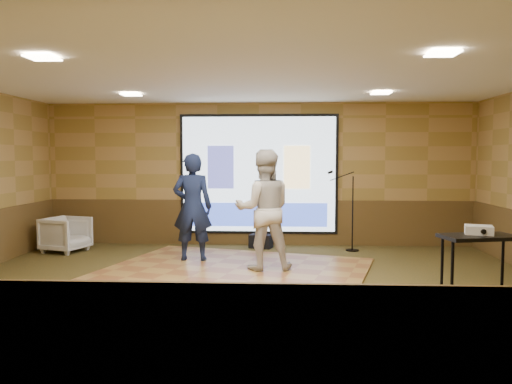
{
  "coord_description": "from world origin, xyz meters",
  "views": [
    {
      "loc": [
        0.47,
        -7.03,
        1.86
      ],
      "look_at": [
        0.07,
        0.96,
        1.3
      ],
      "focal_mm": 35.0,
      "sensor_mm": 36.0,
      "label": 1
    }
  ],
  "objects_px": {
    "player_right": "(264,210)",
    "projector": "(479,230)",
    "player_left": "(192,207)",
    "banquet_chair": "(66,234)",
    "projector_screen": "(259,176)",
    "duffel_bag": "(261,241)",
    "mic_stand": "(350,226)",
    "dance_floor": "(235,270)",
    "av_table": "(478,258)"
  },
  "relations": [
    {
      "from": "player_right",
      "to": "projector",
      "type": "relative_size",
      "value": 6.19
    },
    {
      "from": "player_left",
      "to": "banquet_chair",
      "type": "bearing_deg",
      "value": -18.51
    },
    {
      "from": "projector_screen",
      "to": "player_left",
      "type": "bearing_deg",
      "value": -121.96
    },
    {
      "from": "banquet_chair",
      "to": "duffel_bag",
      "type": "height_order",
      "value": "banquet_chair"
    },
    {
      "from": "projector",
      "to": "mic_stand",
      "type": "xyz_separation_m",
      "value": [
        -1.04,
        3.76,
        -0.48
      ]
    },
    {
      "from": "projector_screen",
      "to": "banquet_chair",
      "type": "bearing_deg",
      "value": -165.63
    },
    {
      "from": "dance_floor",
      "to": "projector",
      "type": "bearing_deg",
      "value": -31.09
    },
    {
      "from": "projector_screen",
      "to": "av_table",
      "type": "relative_size",
      "value": 3.59
    },
    {
      "from": "projector_screen",
      "to": "duffel_bag",
      "type": "bearing_deg",
      "value": -79.46
    },
    {
      "from": "player_left",
      "to": "banquet_chair",
      "type": "height_order",
      "value": "player_left"
    },
    {
      "from": "player_right",
      "to": "av_table",
      "type": "relative_size",
      "value": 2.12
    },
    {
      "from": "player_left",
      "to": "banquet_chair",
      "type": "distance_m",
      "value": 2.84
    },
    {
      "from": "dance_floor",
      "to": "av_table",
      "type": "bearing_deg",
      "value": -32.09
    },
    {
      "from": "dance_floor",
      "to": "banquet_chair",
      "type": "xyz_separation_m",
      "value": [
        -3.48,
        1.46,
        0.33
      ]
    },
    {
      "from": "dance_floor",
      "to": "player_right",
      "type": "relative_size",
      "value": 2.12
    },
    {
      "from": "player_right",
      "to": "mic_stand",
      "type": "bearing_deg",
      "value": -138.57
    },
    {
      "from": "mic_stand",
      "to": "player_right",
      "type": "bearing_deg",
      "value": -111.1
    },
    {
      "from": "player_left",
      "to": "projector",
      "type": "bearing_deg",
      "value": 145.25
    },
    {
      "from": "projector",
      "to": "player_left",
      "type": "bearing_deg",
      "value": 164.13
    },
    {
      "from": "duffel_bag",
      "to": "av_table",
      "type": "bearing_deg",
      "value": -55.38
    },
    {
      "from": "player_left",
      "to": "projector",
      "type": "relative_size",
      "value": 6.01
    },
    {
      "from": "av_table",
      "to": "banquet_chair",
      "type": "xyz_separation_m",
      "value": [
        -6.61,
        3.43,
        -0.29
      ]
    },
    {
      "from": "projector_screen",
      "to": "duffel_bag",
      "type": "height_order",
      "value": "projector_screen"
    },
    {
      "from": "player_left",
      "to": "duffel_bag",
      "type": "distance_m",
      "value": 2.01
    },
    {
      "from": "banquet_chair",
      "to": "av_table",
      "type": "bearing_deg",
      "value": -99.93
    },
    {
      "from": "projector",
      "to": "duffel_bag",
      "type": "relative_size",
      "value": 0.71
    },
    {
      "from": "dance_floor",
      "to": "av_table",
      "type": "xyz_separation_m",
      "value": [
        3.13,
        -1.97,
        0.62
      ]
    },
    {
      "from": "projector_screen",
      "to": "banquet_chair",
      "type": "xyz_separation_m",
      "value": [
        -3.75,
        -0.96,
        -1.13
      ]
    },
    {
      "from": "av_table",
      "to": "duffel_bag",
      "type": "height_order",
      "value": "av_table"
    },
    {
      "from": "player_left",
      "to": "av_table",
      "type": "relative_size",
      "value": 2.05
    },
    {
      "from": "player_right",
      "to": "av_table",
      "type": "xyz_separation_m",
      "value": [
        2.67,
        -1.99,
        -0.37
      ]
    },
    {
      "from": "projector_screen",
      "to": "duffel_bag",
      "type": "xyz_separation_m",
      "value": [
        0.06,
        -0.34,
        -1.34
      ]
    },
    {
      "from": "mic_stand",
      "to": "player_left",
      "type": "bearing_deg",
      "value": -137.01
    },
    {
      "from": "player_left",
      "to": "banquet_chair",
      "type": "xyz_separation_m",
      "value": [
        -2.66,
        0.79,
        -0.63
      ]
    },
    {
      "from": "projector_screen",
      "to": "player_right",
      "type": "bearing_deg",
      "value": -85.48
    },
    {
      "from": "dance_floor",
      "to": "duffel_bag",
      "type": "relative_size",
      "value": 9.36
    },
    {
      "from": "projector_screen",
      "to": "projector",
      "type": "distance_m",
      "value": 5.22
    },
    {
      "from": "player_left",
      "to": "projector",
      "type": "xyz_separation_m",
      "value": [
        3.97,
        -2.57,
        -0.0
      ]
    },
    {
      "from": "mic_stand",
      "to": "duffel_bag",
      "type": "relative_size",
      "value": 3.61
    },
    {
      "from": "dance_floor",
      "to": "banquet_chair",
      "type": "bearing_deg",
      "value": 157.19
    },
    {
      "from": "player_right",
      "to": "player_left",
      "type": "bearing_deg",
      "value": -33.02
    },
    {
      "from": "av_table",
      "to": "duffel_bag",
      "type": "distance_m",
      "value": 4.95
    },
    {
      "from": "av_table",
      "to": "mic_stand",
      "type": "distance_m",
      "value": 3.96
    },
    {
      "from": "player_left",
      "to": "mic_stand",
      "type": "xyz_separation_m",
      "value": [
        2.93,
        1.19,
        -0.49
      ]
    },
    {
      "from": "dance_floor",
      "to": "player_left",
      "type": "bearing_deg",
      "value": 140.85
    },
    {
      "from": "projector_screen",
      "to": "player_left",
      "type": "height_order",
      "value": "projector_screen"
    },
    {
      "from": "projector_screen",
      "to": "banquet_chair",
      "type": "distance_m",
      "value": 4.03
    },
    {
      "from": "duffel_bag",
      "to": "player_left",
      "type": "bearing_deg",
      "value": -129.28
    },
    {
      "from": "player_left",
      "to": "duffel_bag",
      "type": "xyz_separation_m",
      "value": [
        1.16,
        1.42,
        -0.84
      ]
    },
    {
      "from": "banquet_chair",
      "to": "player_left",
      "type": "bearing_deg",
      "value": -89.18
    }
  ]
}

